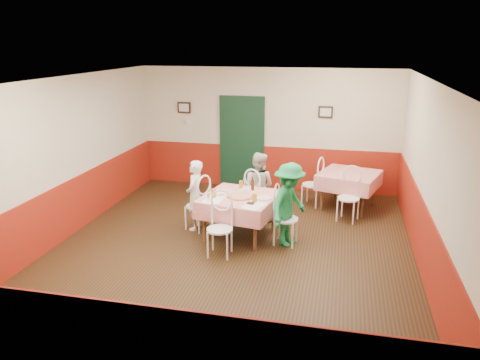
% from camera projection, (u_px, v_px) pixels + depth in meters
% --- Properties ---
extents(floor, '(7.00, 7.00, 0.00)m').
position_uv_depth(floor, '(233.00, 248.00, 7.93)').
color(floor, black).
rests_on(floor, ground).
extents(ceiling, '(7.00, 7.00, 0.00)m').
position_uv_depth(ceiling, '(232.00, 80.00, 7.12)').
color(ceiling, white).
rests_on(ceiling, back_wall).
extents(back_wall, '(6.00, 0.10, 2.80)m').
position_uv_depth(back_wall, '(268.00, 129.00, 10.80)').
color(back_wall, beige).
rests_on(back_wall, ground).
extents(front_wall, '(6.00, 0.10, 2.80)m').
position_uv_depth(front_wall, '(143.00, 267.00, 4.26)').
color(front_wall, beige).
rests_on(front_wall, ground).
extents(left_wall, '(0.10, 7.00, 2.80)m').
position_uv_depth(left_wall, '(65.00, 158.00, 8.15)').
color(left_wall, beige).
rests_on(left_wall, ground).
extents(right_wall, '(0.10, 7.00, 2.80)m').
position_uv_depth(right_wall, '(430.00, 180.00, 6.90)').
color(right_wall, beige).
rests_on(right_wall, ground).
extents(wainscot_back, '(6.00, 0.03, 1.00)m').
position_uv_depth(wainscot_back, '(267.00, 167.00, 11.04)').
color(wainscot_back, maroon).
rests_on(wainscot_back, ground).
extents(wainscot_front, '(6.00, 0.03, 1.00)m').
position_uv_depth(wainscot_front, '(149.00, 350.00, 4.53)').
color(wainscot_front, maroon).
rests_on(wainscot_front, ground).
extents(wainscot_left, '(0.03, 7.00, 1.00)m').
position_uv_depth(wainscot_left, '(72.00, 207.00, 8.41)').
color(wainscot_left, maroon).
rests_on(wainscot_left, ground).
extents(wainscot_right, '(0.03, 7.00, 1.00)m').
position_uv_depth(wainscot_right, '(422.00, 236.00, 7.16)').
color(wainscot_right, maroon).
rests_on(wainscot_right, ground).
extents(door, '(0.96, 0.06, 2.10)m').
position_uv_depth(door, '(242.00, 143.00, 10.98)').
color(door, black).
rests_on(door, ground).
extents(picture_left, '(0.32, 0.03, 0.26)m').
position_uv_depth(picture_left, '(184.00, 108.00, 11.04)').
color(picture_left, black).
rests_on(picture_left, back_wall).
extents(picture_right, '(0.32, 0.03, 0.26)m').
position_uv_depth(picture_right, '(326.00, 112.00, 10.35)').
color(picture_right, black).
rests_on(picture_right, back_wall).
extents(thermostat, '(0.10, 0.03, 0.10)m').
position_uv_depth(thermostat, '(189.00, 122.00, 11.12)').
color(thermostat, white).
rests_on(thermostat, back_wall).
extents(main_table, '(1.42, 1.42, 0.77)m').
position_uv_depth(main_table, '(240.00, 216.00, 8.31)').
color(main_table, red).
rests_on(main_table, ground).
extents(second_table, '(1.40, 1.40, 0.77)m').
position_uv_depth(second_table, '(348.00, 190.00, 9.73)').
color(second_table, red).
rests_on(second_table, ground).
extents(chair_left, '(0.55, 0.55, 0.90)m').
position_uv_depth(chair_left, '(198.00, 206.00, 8.61)').
color(chair_left, white).
rests_on(chair_left, ground).
extents(chair_right, '(0.47, 0.47, 0.90)m').
position_uv_depth(chair_right, '(286.00, 219.00, 7.98)').
color(chair_right, white).
rests_on(chair_right, ground).
extents(chair_far, '(0.55, 0.55, 0.90)m').
position_uv_depth(chair_far, '(257.00, 198.00, 9.04)').
color(chair_far, white).
rests_on(chair_far, ground).
extents(chair_near, '(0.43, 0.43, 0.90)m').
position_uv_depth(chair_near, '(220.00, 230.00, 7.54)').
color(chair_near, white).
rests_on(chair_near, ground).
extents(chair_second_a, '(0.52, 0.52, 0.90)m').
position_uv_depth(chair_second_a, '(312.00, 185.00, 9.87)').
color(chair_second_a, white).
rests_on(chair_second_a, ground).
extents(chair_second_b, '(0.52, 0.52, 0.90)m').
position_uv_depth(chair_second_b, '(348.00, 199.00, 9.01)').
color(chair_second_b, white).
rests_on(chair_second_b, ground).
extents(pizza, '(0.48, 0.48, 0.03)m').
position_uv_depth(pizza, '(240.00, 196.00, 8.12)').
color(pizza, '#B74723').
rests_on(pizza, main_table).
extents(plate_left, '(0.29, 0.29, 0.01)m').
position_uv_depth(plate_left, '(217.00, 193.00, 8.34)').
color(plate_left, white).
rests_on(plate_left, main_table).
extents(plate_right, '(0.29, 0.29, 0.01)m').
position_uv_depth(plate_right, '(264.00, 198.00, 8.06)').
color(plate_right, white).
rests_on(plate_right, main_table).
extents(plate_far, '(0.29, 0.29, 0.01)m').
position_uv_depth(plate_far, '(247.00, 189.00, 8.57)').
color(plate_far, white).
rests_on(plate_far, main_table).
extents(glass_a, '(0.10, 0.10, 0.15)m').
position_uv_depth(glass_a, '(213.00, 193.00, 8.10)').
color(glass_a, '#BF7219').
rests_on(glass_a, main_table).
extents(glass_b, '(0.09, 0.09, 0.15)m').
position_uv_depth(glass_b, '(255.00, 198.00, 7.86)').
color(glass_b, '#BF7219').
rests_on(glass_b, main_table).
extents(glass_c, '(0.09, 0.09, 0.14)m').
position_uv_depth(glass_c, '(241.00, 185.00, 8.61)').
color(glass_c, '#BF7219').
rests_on(glass_c, main_table).
extents(beer_bottle, '(0.07, 0.07, 0.23)m').
position_uv_depth(beer_bottle, '(253.00, 184.00, 8.48)').
color(beer_bottle, '#381C0A').
rests_on(beer_bottle, main_table).
extents(shaker_a, '(0.04, 0.04, 0.09)m').
position_uv_depth(shaker_a, '(209.00, 197.00, 7.99)').
color(shaker_a, silver).
rests_on(shaker_a, main_table).
extents(shaker_b, '(0.04, 0.04, 0.09)m').
position_uv_depth(shaker_b, '(208.00, 199.00, 7.91)').
color(shaker_b, silver).
rests_on(shaker_b, main_table).
extents(shaker_c, '(0.04, 0.04, 0.09)m').
position_uv_depth(shaker_c, '(208.00, 197.00, 8.02)').
color(shaker_c, '#B23319').
rests_on(shaker_c, main_table).
extents(menu_left, '(0.32, 0.41, 0.00)m').
position_uv_depth(menu_left, '(213.00, 200.00, 8.00)').
color(menu_left, white).
rests_on(menu_left, main_table).
extents(menu_right, '(0.43, 0.48, 0.00)m').
position_uv_depth(menu_right, '(254.00, 205.00, 7.73)').
color(menu_right, white).
rests_on(menu_right, main_table).
extents(wallet, '(0.12, 0.11, 0.02)m').
position_uv_depth(wallet, '(251.00, 203.00, 7.80)').
color(wallet, black).
rests_on(wallet, main_table).
extents(diner_left, '(0.31, 0.48, 1.31)m').
position_uv_depth(diner_left, '(195.00, 195.00, 8.57)').
color(diner_left, gray).
rests_on(diner_left, ground).
extents(diner_far, '(0.76, 0.65, 1.35)m').
position_uv_depth(diner_far, '(258.00, 186.00, 9.02)').
color(diner_far, gray).
rests_on(diner_far, ground).
extents(diner_right, '(0.85, 1.07, 1.44)m').
position_uv_depth(diner_right, '(289.00, 205.00, 7.88)').
color(diner_right, gray).
rests_on(diner_right, ground).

